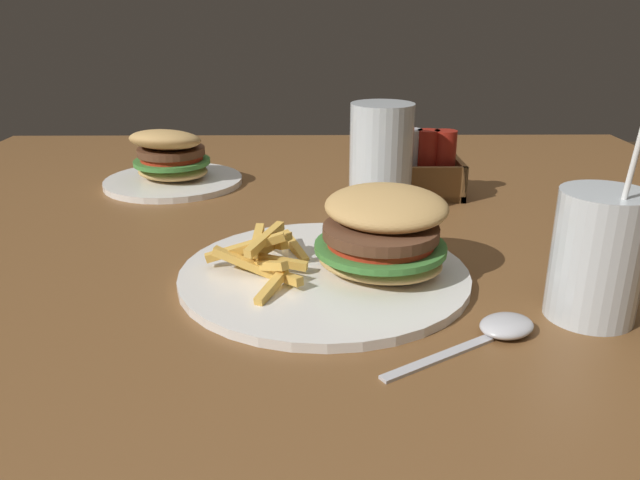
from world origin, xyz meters
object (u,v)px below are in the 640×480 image
object	(u,v)px
beer_glass	(378,160)
condiment_caddy	(424,170)
meal_plate_near	(350,251)
spoon	(496,329)
juice_glass	(591,261)
meal_plate_far	(168,164)

from	to	relation	value
beer_glass	condiment_caddy	xyz separation A→B (m)	(0.08, 0.08, -0.03)
meal_plate_near	condiment_caddy	xyz separation A→B (m)	(0.13, 0.32, 0.01)
spoon	juice_glass	bearing A→B (deg)	-11.18
juice_glass	condiment_caddy	size ratio (longest dim) A/B	1.72
juice_glass	beer_glass	bearing A→B (deg)	116.90
beer_glass	spoon	bearing A→B (deg)	-78.79
meal_plate_near	condiment_caddy	world-z (taller)	same
condiment_caddy	spoon	bearing A→B (deg)	-90.88
meal_plate_far	condiment_caddy	bearing A→B (deg)	-8.99
beer_glass	condiment_caddy	size ratio (longest dim) A/B	1.41
beer_glass	meal_plate_far	distance (m)	0.36
meal_plate_far	condiment_caddy	size ratio (longest dim) A/B	2.08
beer_glass	spoon	world-z (taller)	beer_glass
beer_glass	condiment_caddy	bearing A→B (deg)	43.40
meal_plate_near	spoon	bearing A→B (deg)	-45.52
spoon	meal_plate_far	bearing A→B (deg)	95.87
meal_plate_near	beer_glass	size ratio (longest dim) A/B	2.05
beer_glass	meal_plate_near	bearing A→B (deg)	-102.24
meal_plate_near	beer_glass	distance (m)	0.25
meal_plate_near	juice_glass	world-z (taller)	juice_glass
beer_glass	condiment_caddy	world-z (taller)	beer_glass
beer_glass	meal_plate_far	xyz separation A→B (m)	(-0.33, 0.14, -0.04)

